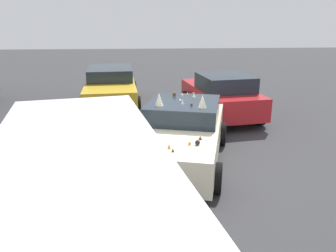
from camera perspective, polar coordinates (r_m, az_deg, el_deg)
ground_plane at (r=8.26m, az=2.09°, el=-5.91°), size 60.00×60.00×0.00m
art_car_decorated at (r=8.07m, az=2.22°, el=-1.16°), size 4.65×2.83×1.68m
parked_van_behind_left at (r=4.07m, az=-14.09°, el=-15.73°), size 5.55×2.89×1.95m
parked_sedan_near_right at (r=13.43m, az=-9.50°, el=6.46°), size 4.64×2.32×1.43m
parked_sedan_row_back_center at (r=11.82m, az=8.83°, el=5.02°), size 4.12×2.42×1.49m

